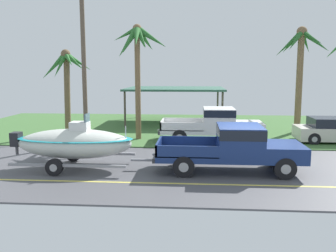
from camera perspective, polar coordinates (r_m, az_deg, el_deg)
ground at (r=22.77m, az=9.60°, el=-1.32°), size 36.00×22.00×0.11m
pickup_truck_towing at (r=14.29m, az=11.05°, el=-3.08°), size 5.80×2.14×1.81m
boat_on_trailer at (r=14.97m, az=-14.53°, el=-2.63°), size 5.76×2.40×2.22m
parked_pickup_background at (r=20.12m, az=7.87°, el=0.46°), size 5.77×2.11×1.89m
carport_awning at (r=27.14m, az=1.15°, el=5.80°), size 7.16×5.62×2.65m
palm_tree_near_left at (r=20.41m, az=-4.76°, el=12.14°), size 3.07×3.60×6.43m
palm_tree_near_right at (r=22.92m, az=-15.68°, el=8.17°), size 2.90×2.85×5.18m
palm_tree_far_left at (r=24.24m, az=20.08°, el=10.28°), size 3.38×3.29×6.60m
utility_pole at (r=19.92m, az=-13.12°, el=9.99°), size 0.24×1.80×8.54m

